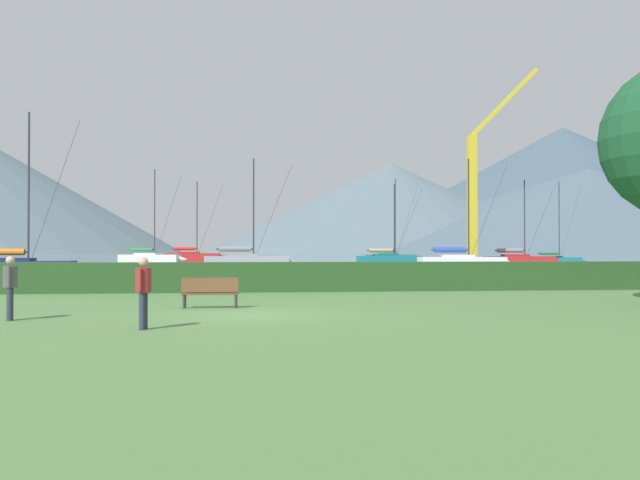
{
  "coord_description": "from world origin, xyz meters",
  "views": [
    {
      "loc": [
        -0.46,
        -19.98,
        1.82
      ],
      "look_at": [
        9.77,
        64.24,
        2.95
      ],
      "focal_mm": 40.17,
      "sensor_mm": 36.0,
      "label": 1
    }
  ],
  "objects": [
    {
      "name": "distant_hill_central_peak",
      "position": [
        183.21,
        332.28,
        21.97
      ],
      "size": [
        292.71,
        292.71,
        43.94
      ],
      "primitive_type": "cone",
      "color": "#4C6070",
      "rests_on": "ground_plane"
    },
    {
      "name": "sailboat_slip_6",
      "position": [
        21.84,
        79.15,
        0.69
      ],
      "size": [
        8.17,
        2.61,
        11.85
      ],
      "rotation": [
        0.0,
        0.0,
        -0.03
      ],
      "color": "#236B38",
      "rests_on": "harbor_water"
    },
    {
      "name": "distant_hill_east_ridge",
      "position": [
        82.98,
        352.33,
        23.89
      ],
      "size": [
        195.0,
        195.0,
        47.78
      ],
      "primitive_type": "cone",
      "color": "slate",
      "rests_on": "ground_plane"
    },
    {
      "name": "sailboat_slip_8",
      "position": [
        -10.9,
        72.68,
        0.72
      ],
      "size": [
        8.73,
        3.64,
        12.05
      ],
      "rotation": [
        0.0,
        0.0,
        -0.15
      ],
      "color": "white",
      "rests_on": "harbor_water"
    },
    {
      "name": "park_bench_near_path",
      "position": [
        -1.17,
        2.45,
        0.53
      ],
      "size": [
        1.77,
        0.55,
        0.95
      ],
      "rotation": [
        0.0,
        0.0,
        -0.04
      ],
      "color": "brown",
      "rests_on": "ground_plane"
    },
    {
      "name": "sailboat_slip_1",
      "position": [
        29.44,
        51.97,
        0.67
      ],
      "size": [
        8.27,
        2.87,
        9.14
      ],
      "rotation": [
        0.0,
        0.0,
        -0.06
      ],
      "color": "red",
      "rests_on": "harbor_water"
    },
    {
      "name": "hedge_line",
      "position": [
        0.0,
        11.0,
        0.64
      ],
      "size": [
        80.0,
        1.2,
        1.27
      ],
      "primitive_type": "cube",
      "color": "#284C23",
      "rests_on": "ground_plane"
    },
    {
      "name": "dock_crane",
      "position": [
        22.69,
        46.46,
        6.03
      ],
      "size": [
        7.69,
        2.0,
        19.56
      ],
      "color": "#333338",
      "rests_on": "ground_plane"
    },
    {
      "name": "sailboat_slip_2",
      "position": [
        37.14,
        59.94,
        0.57
      ],
      "size": [
        6.71,
        2.48,
        9.8
      ],
      "rotation": [
        0.0,
        0.0,
        -0.09
      ],
      "color": "#19707A",
      "rests_on": "harbor_water"
    },
    {
      "name": "sailboat_slip_10",
      "position": [
        17.09,
        58.98,
        0.67
      ],
      "size": [
        8.24,
        2.87,
        9.18
      ],
      "rotation": [
        0.0,
        0.0,
        0.07
      ],
      "color": "#19707A",
      "rests_on": "harbor_water"
    },
    {
      "name": "harbor_water",
      "position": [
        0.0,
        137.0,
        0.0
      ],
      "size": [
        320.0,
        246.0,
        0.0
      ],
      "primitive_type": "cube",
      "color": "slate",
      "rests_on": "ground_plane"
    },
    {
      "name": "person_standing_walker",
      "position": [
        -2.49,
        -3.36,
        0.97
      ],
      "size": [
        0.36,
        0.56,
        1.65
      ],
      "rotation": [
        0.0,
        0.0,
        -0.21
      ],
      "color": "#2D3347",
      "rests_on": "ground_plane"
    },
    {
      "name": "sailboat_slip_11",
      "position": [
        -14.17,
        28.43,
        0.67
      ],
      "size": [
        7.94,
        2.5,
        10.79
      ],
      "rotation": [
        0.0,
        0.0,
        -0.02
      ],
      "color": "navy",
      "rests_on": "harbor_water"
    },
    {
      "name": "sailboat_slip_0",
      "position": [
        19.46,
        40.51,
        0.7
      ],
      "size": [
        8.61,
        3.0,
        9.77
      ],
      "rotation": [
        0.0,
        0.0,
        -0.07
      ],
      "color": "white",
      "rests_on": "harbor_water"
    },
    {
      "name": "person_seated_viewer",
      "position": [
        -6.14,
        -0.83,
        0.97
      ],
      "size": [
        0.36,
        0.57,
        1.65
      ],
      "rotation": [
        0.0,
        0.0,
        0.14
      ],
      "color": "#2D3347",
      "rests_on": "ground_plane"
    },
    {
      "name": "sailboat_slip_9",
      "position": [
        -6.31,
        86.15,
        0.78
      ],
      "size": [
        9.38,
        3.11,
        11.8
      ],
      "rotation": [
        0.0,
        0.0,
        -0.04
      ],
      "color": "red",
      "rests_on": "harbor_water"
    },
    {
      "name": "ground_plane",
      "position": [
        0.0,
        0.0,
        0.0
      ],
      "size": [
        1000.0,
        1000.0,
        0.0
      ],
      "primitive_type": "plane",
      "color": "#517A42"
    },
    {
      "name": "distant_hill_west_ridge",
      "position": [
        208.61,
        413.96,
        39.97
      ],
      "size": [
        298.79,
        298.79,
        79.95
      ],
      "primitive_type": "cone",
      "color": "#425666",
      "rests_on": "ground_plane"
    },
    {
      "name": "sailboat_slip_7",
      "position": [
        0.87,
        46.52,
        0.73
      ],
      "size": [
        8.97,
        3.18,
        10.26
      ],
      "rotation": [
        0.0,
        0.0,
        0.07
      ],
      "color": "#9E9EA3",
      "rests_on": "harbor_water"
    }
  ]
}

